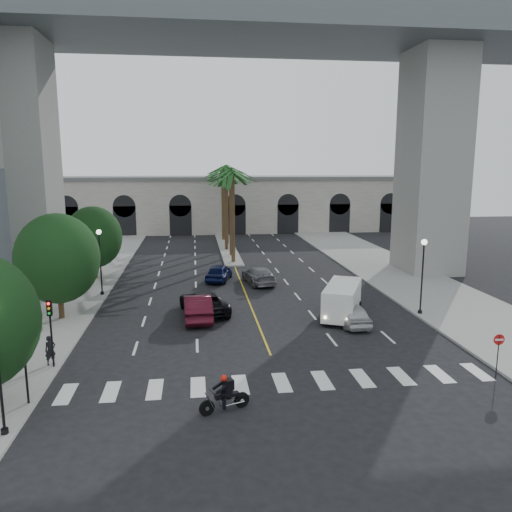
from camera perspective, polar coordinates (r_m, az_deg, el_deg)
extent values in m
plane|color=black|center=(26.08, 2.38, -12.88)|extent=(140.00, 140.00, 0.00)
cube|color=gray|center=(41.44, -22.31, -4.68)|extent=(8.00, 100.00, 0.15)
cube|color=gray|center=(44.24, 18.61, -3.52)|extent=(8.00, 100.00, 0.15)
cube|color=gray|center=(62.59, -3.33, 1.01)|extent=(2.00, 24.00, 0.20)
cube|color=silver|center=(78.98, -4.18, 5.81)|extent=(70.00, 10.00, 8.00)
cube|color=slate|center=(78.75, -4.22, 8.89)|extent=(71.00, 10.50, 0.50)
cube|color=gray|center=(50.87, 19.47, 9.93)|extent=(5.00, 6.00, 20.80)
cube|color=gray|center=(47.87, -25.09, 9.56)|extent=(5.00, 6.00, 20.80)
cube|color=#565B5F|center=(47.95, 4.34, 24.50)|extent=(75.00, 13.00, 2.50)
cube|color=#565B5F|center=(54.29, 3.00, 25.55)|extent=(75.00, 0.60, 3.00)
cylinder|color=#47331E|center=(52.08, -2.65, 4.27)|extent=(0.40, 0.40, 9.50)
cylinder|color=#47331E|center=(56.04, -2.87, 4.86)|extent=(0.40, 0.40, 9.80)
cylinder|color=#47331E|center=(60.01, -3.44, 4.98)|extent=(0.40, 0.40, 9.30)
cylinder|color=#47331E|center=(63.98, -3.36, 5.68)|extent=(0.40, 0.40, 10.10)
cylinder|color=#47331E|center=(67.96, -3.79, 5.74)|extent=(0.40, 0.40, 9.60)
cylinder|color=#47331E|center=(71.95, -3.74, 6.12)|extent=(0.40, 0.40, 9.90)
cylinder|color=#382616|center=(35.97, -21.40, -4.95)|extent=(0.36, 0.36, 2.45)
ellipsoid|color=black|center=(35.34, -21.72, -0.26)|extent=(5.44, 5.44, 5.98)
cylinder|color=#382616|center=(47.40, -17.89, -1.26)|extent=(0.36, 0.36, 2.27)
ellipsoid|color=black|center=(46.94, -18.08, 2.06)|extent=(5.04, 5.04, 5.54)
cylinder|color=black|center=(22.46, -26.77, -17.59)|extent=(0.28, 0.28, 0.36)
cylinder|color=black|center=(41.56, -17.16, -4.17)|extent=(0.28, 0.28, 0.36)
cylinder|color=black|center=(41.04, -17.34, -0.89)|extent=(0.11, 0.11, 5.00)
sphere|color=white|center=(40.64, -17.54, 2.63)|extent=(0.40, 0.40, 0.40)
cylinder|color=black|center=(36.60, 18.23, -6.19)|extent=(0.28, 0.28, 0.36)
cylinder|color=black|center=(36.01, 18.44, -2.49)|extent=(0.11, 0.11, 5.00)
sphere|color=white|center=(35.55, 18.68, 1.52)|extent=(0.40, 0.40, 0.40)
cylinder|color=black|center=(23.93, -24.84, -11.55)|extent=(0.10, 0.10, 3.50)
cube|color=black|center=(23.44, -25.12, -8.14)|extent=(0.25, 0.18, 0.80)
cylinder|color=black|center=(27.53, -22.33, -8.51)|extent=(0.10, 0.10, 3.50)
cube|color=black|center=(27.10, -22.55, -5.51)|extent=(0.25, 0.18, 0.80)
cylinder|color=black|center=(21.77, -5.64, -16.91)|extent=(0.67, 0.34, 0.67)
cylinder|color=black|center=(22.34, -1.64, -16.11)|extent=(0.67, 0.34, 0.67)
cube|color=silver|center=(22.02, -3.47, -16.28)|extent=(0.53, 0.45, 0.29)
cube|color=black|center=(21.82, -3.90, -15.63)|extent=(0.66, 0.44, 0.22)
cube|color=black|center=(22.02, -2.65, -15.48)|extent=(0.57, 0.43, 0.13)
cylinder|color=black|center=(21.56, -5.04, -15.25)|extent=(0.24, 0.59, 0.03)
cube|color=black|center=(21.75, -3.30, -14.60)|extent=(0.42, 0.50, 0.58)
cube|color=black|center=(21.79, -2.86, -14.38)|extent=(0.26, 0.37, 0.43)
sphere|color=red|center=(21.53, -3.70, -13.76)|extent=(0.29, 0.29, 0.29)
imported|color=#B6B7BB|center=(33.31, 10.88, -6.51)|extent=(1.74, 4.25, 1.44)
imported|color=#430D1A|center=(34.00, -6.69, -5.81)|extent=(2.00, 5.25, 1.71)
imported|color=black|center=(35.37, -5.99, -5.29)|extent=(3.86, 6.02, 1.54)
imported|color=slate|center=(43.77, 0.31, -2.20)|extent=(2.85, 5.42, 1.50)
imported|color=#0D153F|center=(44.91, -4.25, -1.88)|extent=(2.95, 4.84, 1.54)
cube|color=white|center=(34.52, 9.83, -4.87)|extent=(4.06, 5.76, 2.01)
cube|color=black|center=(32.01, 9.23, -5.60)|extent=(1.79, 0.99, 0.85)
cylinder|color=black|center=(33.11, 7.69, -7.19)|extent=(0.55, 0.76, 0.70)
cylinder|color=black|center=(32.87, 10.99, -7.42)|extent=(0.55, 0.76, 0.70)
cylinder|color=black|center=(36.72, 8.70, -5.45)|extent=(0.55, 0.76, 0.70)
cylinder|color=black|center=(36.51, 11.67, -5.64)|extent=(0.55, 0.76, 0.70)
imported|color=black|center=(28.12, -22.45, -9.93)|extent=(0.67, 0.62, 1.53)
cylinder|color=black|center=(27.38, 25.88, -10.32)|extent=(0.05, 0.05, 2.21)
cylinder|color=#B80D0D|center=(27.10, 26.03, -8.58)|extent=(0.55, 0.05, 0.55)
cube|color=silver|center=(27.10, 26.03, -8.58)|extent=(0.42, 0.04, 0.09)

